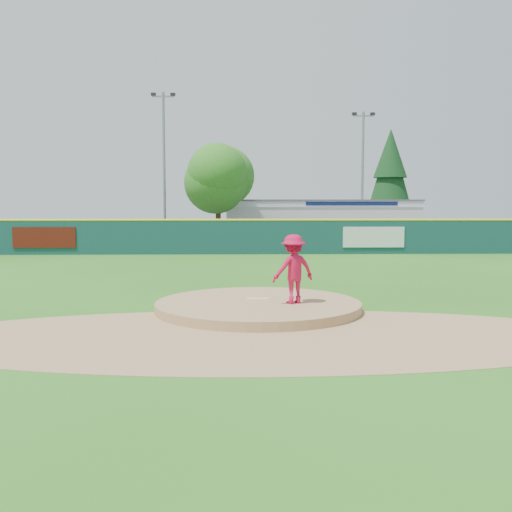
{
  "coord_description": "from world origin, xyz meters",
  "views": [
    {
      "loc": [
        -0.49,
        -15.12,
        2.8
      ],
      "look_at": [
        0.0,
        2.0,
        1.3
      ],
      "focal_mm": 40.0,
      "sensor_mm": 36.0,
      "label": 1
    }
  ],
  "objects_px": {
    "light_pole_left": "(164,161)",
    "deciduous_tree": "(218,181)",
    "light_pole_right": "(363,171)",
    "van": "(265,239)",
    "pitcher": "(293,269)",
    "conifer_tree": "(390,176)",
    "playground_slide": "(36,237)",
    "pool_building_grp": "(318,220)"
  },
  "relations": [
    {
      "from": "pitcher",
      "to": "conifer_tree",
      "type": "relative_size",
      "value": 0.19
    },
    {
      "from": "light_pole_left",
      "to": "light_pole_right",
      "type": "distance_m",
      "value": 15.14
    },
    {
      "from": "pool_building_grp",
      "to": "van",
      "type": "bearing_deg",
      "value": -114.27
    },
    {
      "from": "playground_slide",
      "to": "pitcher",
      "type": "bearing_deg",
      "value": -57.55
    },
    {
      "from": "light_pole_left",
      "to": "deciduous_tree",
      "type": "bearing_deg",
      "value": -26.57
    },
    {
      "from": "van",
      "to": "light_pole_right",
      "type": "height_order",
      "value": "light_pole_right"
    },
    {
      "from": "pitcher",
      "to": "playground_slide",
      "type": "xyz_separation_m",
      "value": [
        -15.12,
        23.78,
        -0.41
      ]
    },
    {
      "from": "pool_building_grp",
      "to": "playground_slide",
      "type": "bearing_deg",
      "value": -157.13
    },
    {
      "from": "pool_building_grp",
      "to": "conifer_tree",
      "type": "distance_m",
      "value": 8.95
    },
    {
      "from": "pitcher",
      "to": "deciduous_tree",
      "type": "height_order",
      "value": "deciduous_tree"
    },
    {
      "from": "pool_building_grp",
      "to": "deciduous_tree",
      "type": "relative_size",
      "value": 2.07
    },
    {
      "from": "light_pole_right",
      "to": "conifer_tree",
      "type": "bearing_deg",
      "value": 60.26
    },
    {
      "from": "pitcher",
      "to": "conifer_tree",
      "type": "xyz_separation_m",
      "value": [
        12.08,
        36.3,
        4.39
      ]
    },
    {
      "from": "pitcher",
      "to": "deciduous_tree",
      "type": "xyz_separation_m",
      "value": [
        -2.92,
        25.3,
        3.4
      ]
    },
    {
      "from": "playground_slide",
      "to": "deciduous_tree",
      "type": "bearing_deg",
      "value": 7.12
    },
    {
      "from": "playground_slide",
      "to": "conifer_tree",
      "type": "distance_m",
      "value": 30.33
    },
    {
      "from": "conifer_tree",
      "to": "light_pole_left",
      "type": "xyz_separation_m",
      "value": [
        -19.0,
        -9.0,
        0.51
      ]
    },
    {
      "from": "deciduous_tree",
      "to": "light_pole_left",
      "type": "xyz_separation_m",
      "value": [
        -4.0,
        2.0,
        1.5
      ]
    },
    {
      "from": "playground_slide",
      "to": "deciduous_tree",
      "type": "xyz_separation_m",
      "value": [
        12.2,
        1.52,
        3.81
      ]
    },
    {
      "from": "conifer_tree",
      "to": "light_pole_left",
      "type": "height_order",
      "value": "light_pole_left"
    },
    {
      "from": "deciduous_tree",
      "to": "conifer_tree",
      "type": "height_order",
      "value": "conifer_tree"
    },
    {
      "from": "playground_slide",
      "to": "pool_building_grp",
      "type": "bearing_deg",
      "value": 22.87
    },
    {
      "from": "pitcher",
      "to": "conifer_tree",
      "type": "height_order",
      "value": "conifer_tree"
    },
    {
      "from": "pitcher",
      "to": "light_pole_left",
      "type": "height_order",
      "value": "light_pole_left"
    },
    {
      "from": "playground_slide",
      "to": "light_pole_left",
      "type": "xyz_separation_m",
      "value": [
        8.2,
        3.52,
        5.31
      ]
    },
    {
      "from": "pool_building_grp",
      "to": "conifer_tree",
      "type": "bearing_deg",
      "value": 29.78
    },
    {
      "from": "pool_building_grp",
      "to": "conifer_tree",
      "type": "height_order",
      "value": "conifer_tree"
    },
    {
      "from": "light_pole_right",
      "to": "deciduous_tree",
      "type": "bearing_deg",
      "value": -160.02
    },
    {
      "from": "deciduous_tree",
      "to": "light_pole_right",
      "type": "distance_m",
      "value": 11.75
    },
    {
      "from": "van",
      "to": "light_pole_left",
      "type": "height_order",
      "value": "light_pole_left"
    },
    {
      "from": "van",
      "to": "pitcher",
      "type": "bearing_deg",
      "value": 176.44
    },
    {
      "from": "pitcher",
      "to": "conifer_tree",
      "type": "bearing_deg",
      "value": -132.27
    },
    {
      "from": "van",
      "to": "deciduous_tree",
      "type": "distance_m",
      "value": 6.27
    },
    {
      "from": "playground_slide",
      "to": "conifer_tree",
      "type": "height_order",
      "value": "conifer_tree"
    },
    {
      "from": "pool_building_grp",
      "to": "playground_slide",
      "type": "xyz_separation_m",
      "value": [
        -20.2,
        -8.52,
        -0.92
      ]
    },
    {
      "from": "van",
      "to": "deciduous_tree",
      "type": "bearing_deg",
      "value": 35.54
    },
    {
      "from": "pool_building_grp",
      "to": "deciduous_tree",
      "type": "distance_m",
      "value": 11.01
    },
    {
      "from": "pitcher",
      "to": "van",
      "type": "distance_m",
      "value": 21.43
    },
    {
      "from": "conifer_tree",
      "to": "playground_slide",
      "type": "bearing_deg",
      "value": -155.28
    },
    {
      "from": "pool_building_grp",
      "to": "deciduous_tree",
      "type": "xyz_separation_m",
      "value": [
        -8.0,
        -6.99,
        2.89
      ]
    },
    {
      "from": "pitcher",
      "to": "light_pole_right",
      "type": "relative_size",
      "value": 0.18
    },
    {
      "from": "deciduous_tree",
      "to": "light_pole_right",
      "type": "height_order",
      "value": "light_pole_right"
    }
  ]
}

